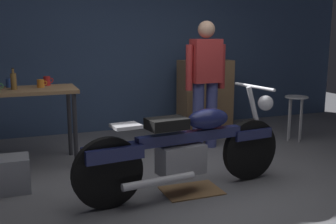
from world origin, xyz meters
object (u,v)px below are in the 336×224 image
(mug_blue_enamel, at_px, (10,83))
(bottle, at_px, (13,81))
(shop_stool, at_px, (296,106))
(storage_bin, at_px, (6,175))
(mug_red_diner, at_px, (47,81))
(mug_orange_travel, at_px, (41,83))
(person_standing, at_px, (206,79))
(motorcycle, at_px, (187,147))
(wooden_dresser, at_px, (205,95))

(mug_blue_enamel, height_order, bottle, bottle)
(shop_stool, height_order, mug_blue_enamel, mug_blue_enamel)
(shop_stool, distance_m, bottle, 3.74)
(storage_bin, bearing_deg, bottle, 80.16)
(storage_bin, height_order, mug_red_diner, mug_red_diner)
(mug_orange_travel, bearing_deg, mug_red_diner, 62.39)
(person_standing, distance_m, storage_bin, 2.68)
(person_standing, distance_m, mug_orange_travel, 2.06)
(mug_red_diner, xyz_separation_m, mug_blue_enamel, (-0.42, -0.01, -0.01))
(shop_stool, xyz_separation_m, bottle, (-3.71, 0.13, 0.50))
(mug_red_diner, distance_m, bottle, 0.44)
(mug_red_diner, height_order, mug_blue_enamel, mug_red_diner)
(motorcycle, distance_m, mug_blue_enamel, 2.27)
(bottle, bearing_deg, wooden_dresser, 19.22)
(wooden_dresser, distance_m, mug_orange_travel, 2.71)
(mug_red_diner, xyz_separation_m, mug_orange_travel, (-0.08, -0.16, -0.01))
(person_standing, height_order, mug_orange_travel, person_standing)
(motorcycle, bearing_deg, mug_orange_travel, 123.47)
(motorcycle, bearing_deg, bottle, 131.25)
(shop_stool, relative_size, mug_blue_enamel, 5.62)
(wooden_dresser, height_order, storage_bin, wooden_dresser)
(mug_red_diner, relative_size, mug_orange_travel, 1.01)
(bottle, bearing_deg, shop_stool, -1.94)
(mug_orange_travel, bearing_deg, shop_stool, -3.45)
(mug_red_diner, distance_m, mug_blue_enamel, 0.42)
(wooden_dresser, xyz_separation_m, mug_orange_travel, (-2.53, -0.90, 0.40))
(motorcycle, xyz_separation_m, shop_stool, (2.20, 1.23, 0.05))
(mug_red_diner, relative_size, mug_blue_enamel, 1.01)
(storage_bin, distance_m, mug_blue_enamel, 1.24)
(bottle, bearing_deg, storage_bin, -99.84)
(mug_orange_travel, bearing_deg, storage_bin, -117.31)
(wooden_dresser, xyz_separation_m, mug_red_diner, (-2.45, -0.75, 0.40))
(motorcycle, bearing_deg, person_standing, 51.36)
(motorcycle, bearing_deg, mug_red_diner, 118.67)
(person_standing, xyz_separation_m, mug_blue_enamel, (-2.39, 0.23, 0.02))
(motorcycle, height_order, person_standing, person_standing)
(mug_red_diner, bearing_deg, mug_blue_enamel, -179.01)
(motorcycle, height_order, shop_stool, motorcycle)
(motorcycle, distance_m, wooden_dresser, 2.68)
(mug_orange_travel, height_order, mug_blue_enamel, mug_blue_enamel)
(person_standing, bearing_deg, motorcycle, 55.58)
(shop_stool, relative_size, wooden_dresser, 0.58)
(shop_stool, xyz_separation_m, mug_blue_enamel, (-3.75, 0.36, 0.45))
(mug_orange_travel, relative_size, mug_blue_enamel, 1.00)
(motorcycle, distance_m, person_standing, 1.66)
(mug_blue_enamel, relative_size, bottle, 0.47)
(shop_stool, distance_m, storage_bin, 3.89)
(wooden_dresser, distance_m, bottle, 3.02)
(shop_stool, height_order, mug_red_diner, mug_red_diner)
(storage_bin, relative_size, mug_blue_enamel, 3.86)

